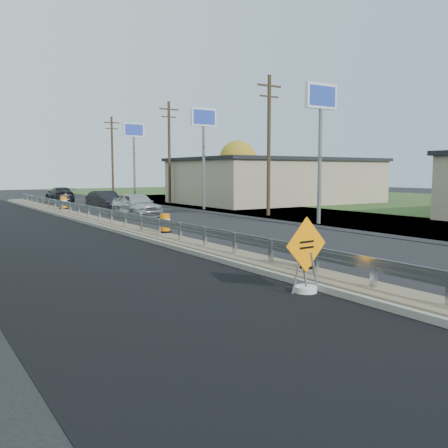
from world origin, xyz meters
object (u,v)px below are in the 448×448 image
barrel_median_far (64,203)px  barrel_median_mid (165,224)px  barrel_median_near (308,254)px  car_dark_mid (105,200)px  barrel_shoulder_far (125,199)px  caution_sign (306,274)px  car_silver (137,205)px  car_dark_far (60,195)px

barrel_median_far → barrel_median_mid: bearing=-90.0°
barrel_median_near → barrel_median_mid: barrel_median_near is taller
car_dark_mid → barrel_shoulder_far: bearing=52.6°
barrel_median_near → barrel_median_mid: (0.19, 9.82, -0.00)m
barrel_median_far → car_dark_mid: size_ratio=0.20×
caution_sign → barrel_median_near: caution_sign is taller
caution_sign → car_dark_mid: size_ratio=0.42×
barrel_median_far → car_dark_mid: car_dark_mid is taller
barrel_median_near → barrel_median_mid: bearing=88.9°
barrel_median_mid → barrel_median_far: bearing=90.0°
barrel_median_near → barrel_median_far: size_ratio=0.94×
barrel_median_near → barrel_median_far: barrel_median_far is taller
car_silver → car_dark_mid: bearing=85.1°
barrel_median_far → caution_sign: bearing=-93.3°
barrel_median_near → barrel_median_mid: 9.82m
caution_sign → barrel_median_mid: caution_sign is taller
barrel_median_mid → car_dark_mid: car_dark_mid is taller
caution_sign → barrel_median_mid: (1.66, 11.36, 0.16)m
barrel_median_far → barrel_median_near: bearing=-90.4°
car_silver → caution_sign: bearing=-103.1°
barrel_median_far → barrel_shoulder_far: barrel_median_far is taller
barrel_median_near → car_dark_far: bearing=85.5°
caution_sign → barrel_shoulder_far: size_ratio=2.02×
barrel_median_mid → car_dark_mid: (3.35, 17.60, 0.11)m
car_silver → car_dark_far: car_silver is taller
barrel_median_far → car_dark_mid: (3.35, 0.45, 0.08)m
barrel_median_far → car_silver: size_ratio=0.19×
barrel_median_far → car_silver: (2.87, -7.02, 0.15)m
caution_sign → barrel_median_mid: size_ratio=2.23×
car_silver → barrel_median_near: bearing=-99.9°
barrel_shoulder_far → caution_sign: bearing=-104.5°
car_silver → car_dark_far: size_ratio=0.94×
car_silver → car_dark_far: 19.14m
barrel_median_mid → barrel_median_far: 17.15m
car_dark_mid → barrel_median_far: bearing=-176.3°
barrel_median_mid → barrel_shoulder_far: barrel_median_mid is taller
barrel_shoulder_far → car_dark_far: car_dark_far is taller
barrel_median_far → car_dark_far: bearing=76.6°
barrel_median_near → car_dark_mid: size_ratio=0.19×
barrel_shoulder_far → car_dark_far: bearing=128.9°
caution_sign → car_dark_far: (4.54, 40.63, 0.26)m
barrel_shoulder_far → car_dark_mid: 7.30m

